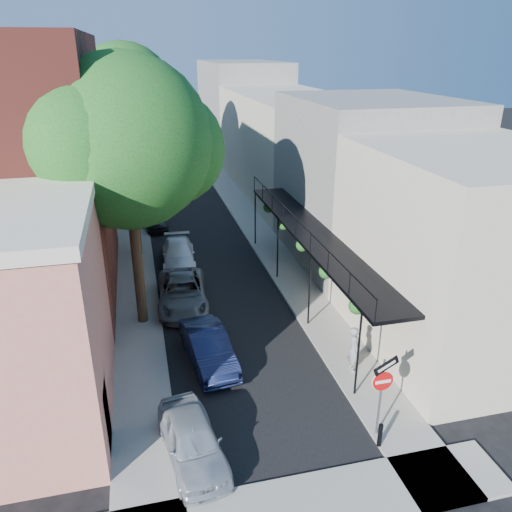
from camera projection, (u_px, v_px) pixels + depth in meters
ground at (290, 479)px, 14.28m from camera, size 160.00×160.00×0.00m
road_surface at (182, 197)px, 41.16m from camera, size 6.00×64.00×0.01m
sidewalk_left at (133, 200)px, 40.27m from camera, size 2.00×64.00×0.12m
sidewalk_right at (230, 193)px, 42.01m from camera, size 2.00×64.00×0.12m
sidewalk_cross at (301, 507)px, 13.36m from camera, size 12.00×2.00×0.12m
buildings_left at (52, 144)px, 36.12m from camera, size 10.10×59.10×12.00m
buildings_right at (290, 139)px, 40.95m from camera, size 9.80×55.00×10.00m
sign_post at (383, 384)px, 15.05m from camera, size 0.89×0.17×2.99m
bollard at (380, 435)px, 15.18m from camera, size 0.14×0.14×0.80m
oak_near at (137, 144)px, 19.69m from camera, size 7.48×6.80×11.42m
oak_mid at (134, 134)px, 27.14m from camera, size 6.60×6.00×10.20m
oak_far at (132, 96)px, 34.79m from camera, size 7.70×7.00×11.90m
parked_car_a at (192, 440)px, 14.78m from camera, size 2.08×4.06×1.32m
parked_car_b at (208, 348)px, 19.31m from camera, size 1.93×4.29×1.37m
parked_car_c at (182, 293)px, 23.64m from camera, size 2.58×5.05×1.36m
parked_car_d at (179, 254)px, 28.15m from camera, size 2.04×4.47×1.27m
parked_car_e at (155, 220)px, 33.80m from camera, size 1.76×3.53×1.16m
parked_car_f at (152, 200)px, 38.38m from camera, size 1.55×3.57×1.14m
pedestrian at (354, 349)px, 18.58m from camera, size 0.53×0.73×1.84m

